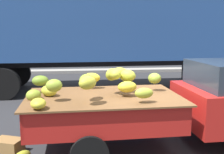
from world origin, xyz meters
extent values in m
plane|color=#28282B|center=(0.00, 0.00, 0.00)|extent=(220.00, 220.00, 0.00)
cube|color=gray|center=(0.00, 10.36, 0.08)|extent=(80.00, 0.80, 0.16)
cube|color=#B21E19|center=(-1.01, -0.19, 0.58)|extent=(2.85, 1.86, 0.08)
cube|color=#B21E19|center=(-1.03, 0.67, 0.84)|extent=(2.80, 0.13, 0.44)
cube|color=#B21E19|center=(-0.98, -1.05, 0.84)|extent=(2.80, 0.13, 0.44)
cube|color=#B21E19|center=(0.37, -0.15, 0.84)|extent=(0.10, 1.78, 0.44)
cube|color=#B21E19|center=(-2.38, -0.23, 0.84)|extent=(0.10, 1.78, 0.44)
cube|color=#B21914|center=(-1.03, 0.70, 0.80)|extent=(2.69, 0.09, 0.07)
cube|color=brown|center=(-1.01, -0.19, 1.07)|extent=(2.97, 1.98, 0.03)
ellipsoid|color=gold|center=(-0.56, -0.31, 1.27)|extent=(0.41, 0.32, 0.21)
ellipsoid|color=gold|center=(-2.03, -0.10, 1.19)|extent=(0.42, 0.42, 0.21)
ellipsoid|color=olive|center=(0.08, 0.11, 1.35)|extent=(0.35, 0.34, 0.22)
ellipsoid|color=gold|center=(-2.10, -1.01, 1.18)|extent=(0.29, 0.36, 0.17)
ellipsoid|color=#8FA632|center=(-1.89, -0.53, 1.37)|extent=(0.30, 0.25, 0.23)
ellipsoid|color=gold|center=(-1.20, 0.51, 1.32)|extent=(0.39, 0.25, 0.21)
ellipsoid|color=olive|center=(-2.28, -0.33, 1.16)|extent=(0.33, 0.31, 0.22)
ellipsoid|color=olive|center=(-1.34, -0.54, 1.46)|extent=(0.34, 0.43, 0.20)
ellipsoid|color=#979F29|center=(-0.82, -0.06, 1.47)|extent=(0.35, 0.34, 0.24)
ellipsoid|color=gold|center=(-1.32, -0.84, 1.46)|extent=(0.41, 0.41, 0.22)
ellipsoid|color=#A2AB2E|center=(-0.51, -0.02, 1.44)|extent=(0.42, 0.40, 0.24)
ellipsoid|color=#9AA930|center=(-0.36, -0.81, 1.26)|extent=(0.35, 0.23, 0.18)
ellipsoid|color=gold|center=(-0.61, 0.42, 1.45)|extent=(0.33, 0.23, 0.18)
ellipsoid|color=olive|center=(-2.24, 0.23, 1.33)|extent=(0.36, 0.30, 0.21)
ellipsoid|color=#ADB331|center=(-0.77, -0.15, 1.49)|extent=(0.27, 0.35, 0.21)
cylinder|color=black|center=(1.69, 0.75, 0.32)|extent=(0.65, 0.22, 0.64)
cylinder|color=black|center=(-1.36, 0.66, 0.32)|extent=(0.65, 0.22, 0.64)
cylinder|color=black|center=(-1.31, -1.06, 0.32)|extent=(0.65, 0.22, 0.64)
cube|color=navy|center=(-0.45, 5.55, 2.60)|extent=(12.06, 2.83, 2.70)
cube|color=black|center=(-0.45, 5.55, 1.10)|extent=(11.05, 0.70, 0.30)
cylinder|color=black|center=(-4.08, 6.65, 0.54)|extent=(1.09, 0.33, 1.08)
cylinder|color=black|center=(-4.02, 4.25, 0.54)|extent=(1.09, 0.33, 1.08)
cylinder|color=#38383A|center=(2.85, 5.64, 0.62)|extent=(0.18, 0.18, 1.25)
cube|color=olive|center=(-2.84, -0.14, 0.13)|extent=(0.62, 0.53, 0.27)
camera|label=1|loc=(-1.44, -5.35, 2.30)|focal=44.45mm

